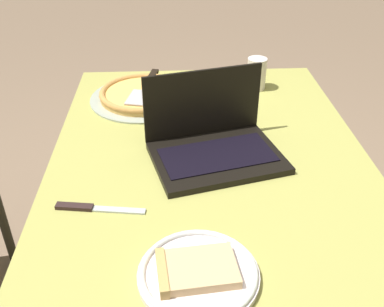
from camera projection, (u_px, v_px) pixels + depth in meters
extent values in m
cube|color=#A5A24E|center=(210.00, 161.00, 1.24)|extent=(1.22, 0.87, 0.04)
cylinder|color=#2C2913|center=(287.00, 188.00, 1.74)|extent=(0.05, 0.05, 0.69)
cylinder|color=#2C2913|center=(112.00, 194.00, 1.71)|extent=(0.05, 0.05, 0.69)
cube|color=black|center=(217.00, 158.00, 1.20)|extent=(0.32, 0.39, 0.02)
cube|color=black|center=(217.00, 155.00, 1.20)|extent=(0.22, 0.33, 0.00)
cube|color=black|center=(203.00, 103.00, 1.24)|extent=(0.09, 0.33, 0.19)
cube|color=#2B548B|center=(203.00, 103.00, 1.24)|extent=(0.08, 0.30, 0.17)
cylinder|color=white|center=(198.00, 275.00, 0.86)|extent=(0.24, 0.24, 0.01)
torus|color=white|center=(198.00, 272.00, 0.86)|extent=(0.23, 0.23, 0.01)
cube|color=#D9B17A|center=(199.00, 269.00, 0.85)|extent=(0.12, 0.16, 0.02)
cube|color=tan|center=(162.00, 273.00, 0.84)|extent=(0.11, 0.03, 0.03)
cylinder|color=#A0A99A|center=(144.00, 98.00, 1.52)|extent=(0.36, 0.36, 0.01)
cylinder|color=#EDB559|center=(143.00, 95.00, 1.52)|extent=(0.29, 0.29, 0.02)
torus|color=#CC8F49|center=(143.00, 92.00, 1.51)|extent=(0.30, 0.30, 0.02)
cube|color=#BCB7BE|center=(139.00, 97.00, 1.47)|extent=(0.12, 0.09, 0.00)
cube|color=black|center=(151.00, 78.00, 1.60)|extent=(0.14, 0.05, 0.01)
cube|color=#B6BFBE|center=(111.00, 210.00, 1.03)|extent=(0.04, 0.16, 0.00)
cube|color=#2D1E1D|center=(74.00, 207.00, 1.04)|extent=(0.03, 0.09, 0.01)
cylinder|color=silver|center=(256.00, 74.00, 1.57)|extent=(0.07, 0.07, 0.11)
cylinder|color=#45210F|center=(257.00, 65.00, 1.55)|extent=(0.06, 0.06, 0.01)
cylinder|color=#323023|center=(5.00, 227.00, 1.75)|extent=(0.03, 0.03, 0.43)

